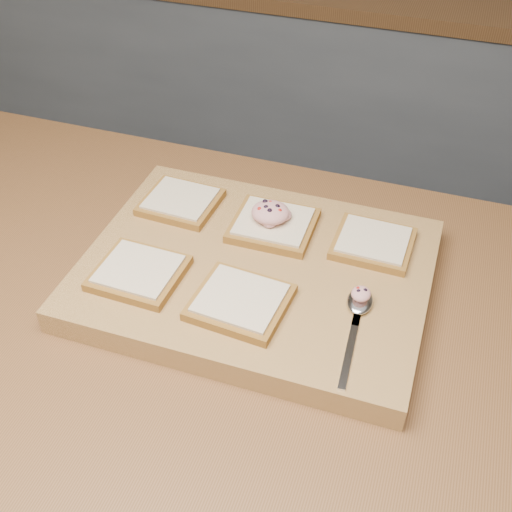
{
  "coord_description": "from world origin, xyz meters",
  "views": [
    {
      "loc": [
        0.06,
        -0.61,
        1.58
      ],
      "look_at": [
        -0.17,
        0.07,
        0.96
      ],
      "focal_mm": 45.0,
      "sensor_mm": 36.0,
      "label": 1
    }
  ],
  "objects": [
    {
      "name": "tuna_salad_dollop",
      "position": [
        -0.17,
        0.15,
        0.97
      ],
      "size": [
        0.06,
        0.06,
        0.03
      ],
      "color": "#D48D88",
      "rests_on": "bread_far_center"
    },
    {
      "name": "spoon",
      "position": [
        -0.0,
        0.02,
        0.95
      ],
      "size": [
        0.04,
        0.18,
        0.01
      ],
      "color": "silver",
      "rests_on": "cutting_board"
    },
    {
      "name": "bread_far_center",
      "position": [
        -0.17,
        0.15,
        0.95
      ],
      "size": [
        0.13,
        0.12,
        0.02
      ],
      "color": "olive",
      "rests_on": "cutting_board"
    },
    {
      "name": "island_counter",
      "position": [
        0.0,
        0.0,
        0.45
      ],
      "size": [
        2.0,
        0.8,
        0.9
      ],
      "color": "slate",
      "rests_on": "ground"
    },
    {
      "name": "spoon_salad",
      "position": [
        -0.01,
        0.03,
        0.96
      ],
      "size": [
        0.03,
        0.03,
        0.02
      ],
      "color": "#D48D88",
      "rests_on": "spoon"
    },
    {
      "name": "bread_far_left",
      "position": [
        -0.33,
        0.16,
        0.95
      ],
      "size": [
        0.12,
        0.11,
        0.02
      ],
      "color": "olive",
      "rests_on": "cutting_board"
    },
    {
      "name": "cutting_board",
      "position": [
        -0.17,
        0.07,
        0.92
      ],
      "size": [
        0.51,
        0.39,
        0.04
      ],
      "primitive_type": "cube",
      "color": "#B1854C",
      "rests_on": "island_counter"
    },
    {
      "name": "back_counter",
      "position": [
        0.0,
        1.43,
        0.47
      ],
      "size": [
        3.6,
        0.62,
        0.94
      ],
      "color": "slate",
      "rests_on": "ground"
    },
    {
      "name": "bread_far_right",
      "position": [
        -0.01,
        0.16,
        0.95
      ],
      "size": [
        0.12,
        0.11,
        0.02
      ],
      "color": "olive",
      "rests_on": "cutting_board"
    },
    {
      "name": "bread_near_center",
      "position": [
        -0.16,
        -0.02,
        0.95
      ],
      "size": [
        0.14,
        0.13,
        0.02
      ],
      "color": "olive",
      "rests_on": "cutting_board"
    },
    {
      "name": "bread_near_left",
      "position": [
        -0.32,
        -0.01,
        0.95
      ],
      "size": [
        0.13,
        0.12,
        0.02
      ],
      "color": "olive",
      "rests_on": "cutting_board"
    }
  ]
}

